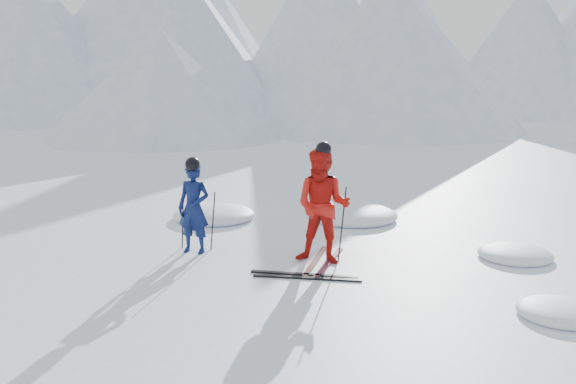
% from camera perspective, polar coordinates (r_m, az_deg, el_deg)
% --- Properties ---
extents(ground, '(160.00, 160.00, 0.00)m').
position_cam_1_polar(ground, '(10.04, 10.06, -7.31)').
color(ground, white).
rests_on(ground, ground).
extents(mountain_range, '(106.15, 62.94, 15.53)m').
position_cam_1_polar(mountain_range, '(45.19, 23.82, 14.39)').
color(mountain_range, '#B2BCD1').
rests_on(mountain_range, ground).
extents(skier_blue, '(0.59, 0.39, 1.61)m').
position_cam_1_polar(skier_blue, '(10.86, -8.81, -1.52)').
color(skier_blue, '#0B1645').
rests_on(skier_blue, ground).
extents(skier_red, '(0.96, 0.76, 1.94)m').
position_cam_1_polar(skier_red, '(10.13, 3.28, -1.34)').
color(skier_red, red).
rests_on(skier_red, ground).
extents(pole_blue_left, '(0.11, 0.08, 1.07)m').
position_cam_1_polar(pole_blue_left, '(11.18, -9.82, -2.61)').
color(pole_blue_left, black).
rests_on(pole_blue_left, ground).
extents(pole_blue_right, '(0.11, 0.07, 1.07)m').
position_cam_1_polar(pole_blue_right, '(11.03, -7.04, -2.71)').
color(pole_blue_right, black).
rests_on(pole_blue_right, ground).
extents(pole_red_left, '(0.13, 0.10, 1.29)m').
position_cam_1_polar(pole_red_left, '(10.51, 2.01, -2.69)').
color(pole_red_left, black).
rests_on(pole_red_left, ground).
extents(pole_red_right, '(0.13, 0.09, 1.29)m').
position_cam_1_polar(pole_red_right, '(10.28, 5.09, -3.03)').
color(pole_red_right, black).
rests_on(pole_red_right, ground).
extents(ski_worn_left, '(0.19, 1.70, 0.03)m').
position_cam_1_polar(ski_worn_left, '(10.40, 2.58, -6.44)').
color(ski_worn_left, black).
rests_on(ski_worn_left, ground).
extents(ski_worn_right, '(0.11, 1.70, 0.03)m').
position_cam_1_polar(ski_worn_right, '(10.34, 3.88, -6.55)').
color(ski_worn_right, black).
rests_on(ski_worn_right, ground).
extents(ski_loose_a, '(1.70, 0.28, 0.03)m').
position_cam_1_polar(ski_loose_a, '(9.69, 1.47, -7.72)').
color(ski_loose_a, black).
rests_on(ski_loose_a, ground).
extents(ski_loose_b, '(1.70, 0.34, 0.03)m').
position_cam_1_polar(ski_loose_b, '(9.53, 1.81, -8.04)').
color(ski_loose_b, black).
rests_on(ski_loose_b, ground).
extents(snow_lumps, '(8.09, 6.20, 0.43)m').
position_cam_1_polar(snow_lumps, '(12.69, 3.72, -3.37)').
color(snow_lumps, white).
rests_on(snow_lumps, ground).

